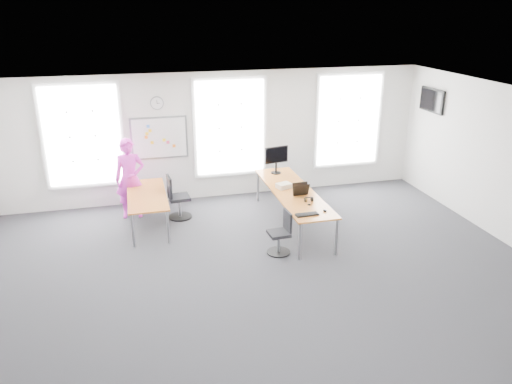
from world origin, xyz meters
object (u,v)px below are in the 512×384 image
object	(u,v)px
desk_left	(147,197)
desk_right	(293,193)
person	(130,179)
headphones	(308,200)
chair_left	(177,200)
chair_right	(281,235)
monitor	(276,157)
keyboard	(307,215)

from	to	relation	value
desk_left	desk_right	bearing A→B (deg)	-13.04
desk_left	person	xyz separation A→B (m)	(-0.31, 0.62, 0.22)
desk_left	headphones	world-z (taller)	headphones
desk_right	chair_left	world-z (taller)	chair_left
desk_left	chair_right	world-z (taller)	chair_right
headphones	monitor	distance (m)	1.88
chair_right	headphones	distance (m)	0.98
headphones	chair_left	bearing A→B (deg)	151.81
person	keyboard	world-z (taller)	person
headphones	monitor	world-z (taller)	monitor
desk_right	desk_left	size ratio (longest dim) A/B	1.59
desk_right	keyboard	size ratio (longest dim) A/B	7.27
keyboard	desk_right	bearing A→B (deg)	80.56
headphones	person	bearing A→B (deg)	155.46
desk_left	monitor	world-z (taller)	monitor
desk_left	chair_left	world-z (taller)	chair_left
keyboard	monitor	distance (m)	2.50
chair_left	headphones	world-z (taller)	chair_left
keyboard	desk_left	bearing A→B (deg)	142.34
chair_left	person	bearing A→B (deg)	65.64
chair_right	keyboard	world-z (taller)	chair_right
keyboard	headphones	world-z (taller)	headphones
desk_right	monitor	world-z (taller)	monitor
desk_left	person	size ratio (longest dim) A/B	1.12
desk_right	person	distance (m)	3.53
chair_left	keyboard	world-z (taller)	chair_left
desk_left	monitor	size ratio (longest dim) A/B	3.11
person	keyboard	xyz separation A→B (m)	(3.13, -2.58, -0.11)
chair_right	headphones	world-z (taller)	headphones
chair_left	person	world-z (taller)	person
person	monitor	size ratio (longest dim) A/B	2.78
desk_left	person	distance (m)	0.72
desk_right	person	world-z (taller)	person
chair_left	desk_right	bearing A→B (deg)	-117.61
chair_right	person	bearing A→B (deg)	-136.22
person	monitor	xyz separation A→B (m)	(3.26, -0.11, 0.26)
desk_right	chair_right	distance (m)	1.36
chair_right	keyboard	size ratio (longest dim) A/B	1.93
chair_right	headphones	bearing A→B (deg)	122.34
chair_right	monitor	xyz separation A→B (m)	(0.59, 2.36, 0.78)
keyboard	monitor	size ratio (longest dim) A/B	0.68
chair_right	keyboard	xyz separation A→B (m)	(0.46, -0.11, 0.41)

